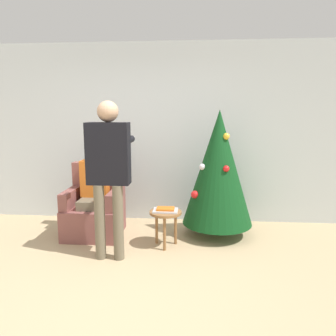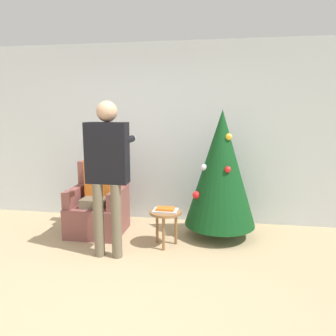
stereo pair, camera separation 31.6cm
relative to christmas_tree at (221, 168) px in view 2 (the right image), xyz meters
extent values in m
plane|color=tan|center=(-1.06, -1.60, -0.94)|extent=(14.00, 14.00, 0.00)
cube|color=silver|center=(-1.06, 0.63, 0.41)|extent=(8.00, 0.06, 2.70)
cylinder|color=brown|center=(0.00, 0.00, -0.86)|extent=(0.10, 0.10, 0.17)
cone|color=#0F4219|center=(0.00, 0.00, 0.00)|extent=(0.95, 0.95, 1.54)
sphere|color=white|center=(-0.22, -0.11, 0.03)|extent=(0.09, 0.09, 0.09)
sphere|color=red|center=(-0.31, -0.17, -0.33)|extent=(0.10, 0.10, 0.10)
sphere|color=red|center=(0.08, -0.22, 0.03)|extent=(0.08, 0.08, 0.08)
sphere|color=gold|center=(0.09, -0.08, 0.43)|extent=(0.09, 0.09, 0.09)
cube|color=brown|center=(-1.69, -0.15, -0.74)|extent=(0.73, 0.71, 0.41)
cube|color=brown|center=(-1.69, 0.13, -0.25)|extent=(0.73, 0.14, 0.56)
cube|color=brown|center=(-1.99, -0.15, -0.42)|extent=(0.12, 0.64, 0.23)
cube|color=brown|center=(-1.38, -0.15, -0.42)|extent=(0.12, 0.64, 0.23)
cylinder|color=#6B604C|center=(-1.79, -0.35, -0.74)|extent=(0.11, 0.11, 0.41)
cylinder|color=#6B604C|center=(-1.59, -0.35, -0.74)|extent=(0.11, 0.11, 0.41)
cube|color=#6B604C|center=(-1.69, -0.20, -0.47)|extent=(0.32, 0.40, 0.12)
cube|color=orange|center=(-1.69, -0.05, -0.16)|extent=(0.36, 0.20, 0.50)
sphere|color=tan|center=(-1.69, -0.05, 0.19)|extent=(0.20, 0.20, 0.20)
cylinder|color=#6B604C|center=(-1.39, -0.85, -0.50)|extent=(0.12, 0.12, 0.88)
cylinder|color=#6B604C|center=(-1.18, -0.85, -0.50)|extent=(0.12, 0.12, 0.88)
cube|color=black|center=(-1.29, -0.79, 0.28)|extent=(0.48, 0.20, 0.70)
sphere|color=tan|center=(-1.29, -0.76, 0.75)|extent=(0.24, 0.24, 0.24)
cylinder|color=black|center=(-1.49, -0.60, 0.42)|extent=(0.08, 0.30, 0.08)
cylinder|color=black|center=(-1.08, -0.60, 0.42)|extent=(0.08, 0.30, 0.08)
cube|color=white|center=(-1.08, -0.41, 0.42)|extent=(0.04, 0.14, 0.04)
cylinder|color=olive|center=(-0.67, -0.44, -0.50)|extent=(0.40, 0.40, 0.03)
cylinder|color=olive|center=(-0.67, -0.58, -0.73)|extent=(0.04, 0.04, 0.43)
cylinder|color=olive|center=(-0.55, -0.37, -0.73)|extent=(0.04, 0.04, 0.43)
cylinder|color=olive|center=(-0.80, -0.37, -0.73)|extent=(0.04, 0.04, 0.43)
cube|color=silver|center=(-0.67, -0.44, -0.48)|extent=(0.31, 0.22, 0.02)
cube|color=orange|center=(-0.67, -0.44, -0.46)|extent=(0.22, 0.15, 0.02)
camera|label=1|loc=(-0.31, -4.37, 0.77)|focal=35.00mm
camera|label=2|loc=(0.00, -4.33, 0.77)|focal=35.00mm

